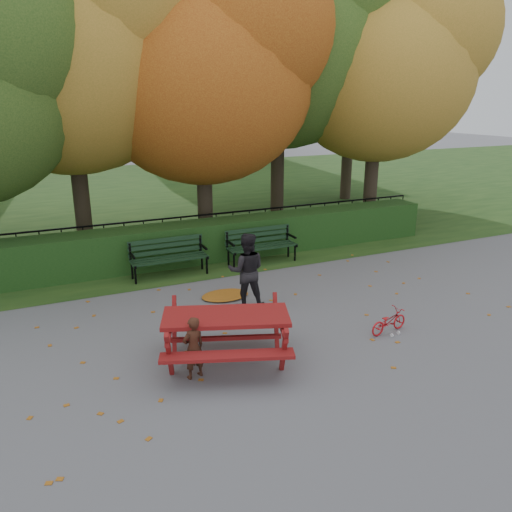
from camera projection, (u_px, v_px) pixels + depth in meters
name	position (u px, v px, depth m)	size (l,w,h in m)	color
ground	(292.00, 327.00, 9.18)	(90.00, 90.00, 0.00)	slate
grass_strip	(135.00, 197.00, 21.31)	(90.00, 90.00, 0.00)	#193813
building_right	(202.00, 69.00, 34.82)	(9.00, 6.00, 12.00)	#9F947E
hedge	(209.00, 240.00, 12.93)	(13.00, 0.90, 1.00)	black
iron_fence	(199.00, 232.00, 13.61)	(14.00, 0.04, 1.02)	black
tree_b	(81.00, 40.00, 12.43)	(6.72, 6.40, 8.79)	black
tree_c	(216.00, 67.00, 13.23)	(6.30, 6.00, 8.00)	black
tree_d	(294.00, 31.00, 15.19)	(7.14, 6.80, 9.58)	black
tree_e	(392.00, 62.00, 15.25)	(6.09, 5.80, 8.16)	black
tree_g	(363.00, 62.00, 19.34)	(6.30, 6.00, 8.55)	black
bench_left	(168.00, 254.00, 11.71)	(1.80, 0.57, 0.88)	black
bench_right	(261.00, 243.00, 12.67)	(1.80, 0.57, 0.88)	black
picnic_table	(226.00, 326.00, 7.74)	(2.36, 2.14, 0.95)	maroon
leaf_pile	(225.00, 295.00, 10.57)	(1.02, 0.71, 0.07)	brown
leaf_scatter	(284.00, 320.00, 9.44)	(9.00, 5.70, 0.01)	brown
child	(193.00, 348.00, 7.38)	(0.36, 0.23, 0.98)	#3A1D12
adult	(247.00, 271.00, 9.84)	(0.75, 0.58, 1.53)	black
bicycle	(389.00, 321.00, 8.90)	(0.29, 0.82, 0.43)	red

